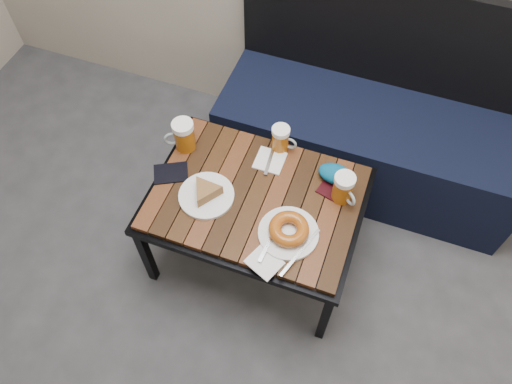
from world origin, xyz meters
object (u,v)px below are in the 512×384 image
(beer_mug_centre, at_px, (281,139))
(passport_burgundy, at_px, (335,185))
(bench, at_px, (369,137))
(plate_bagel, at_px, (289,231))
(cafe_table, at_px, (256,202))
(knit_pouch, at_px, (336,174))
(beer_mug_left, at_px, (184,135))
(plate_pie, at_px, (206,193))
(beer_mug_right, at_px, (343,188))
(passport_navy, at_px, (171,173))

(beer_mug_centre, xyz_separation_m, passport_burgundy, (0.26, -0.11, -0.06))
(bench, height_order, plate_bagel, bench)
(plate_bagel, bearing_deg, cafe_table, 145.15)
(knit_pouch, bearing_deg, passport_burgundy, -73.05)
(beer_mug_left, relative_size, passport_burgundy, 1.03)
(knit_pouch, bearing_deg, plate_pie, -150.36)
(passport_burgundy, height_order, knit_pouch, knit_pouch)
(bench, height_order, beer_mug_right, bench)
(plate_bagel, xyz_separation_m, passport_navy, (-0.53, 0.10, -0.02))
(passport_navy, relative_size, passport_burgundy, 0.98)
(plate_pie, relative_size, passport_burgundy, 1.58)
(passport_navy, bearing_deg, beer_mug_right, 72.49)
(cafe_table, distance_m, passport_navy, 0.36)
(beer_mug_centre, height_order, plate_bagel, beer_mug_centre)
(beer_mug_right, xyz_separation_m, knit_pouch, (-0.05, 0.08, -0.03))
(cafe_table, xyz_separation_m, knit_pouch, (0.27, 0.19, 0.07))
(beer_mug_left, bearing_deg, bench, -172.95)
(beer_mug_left, relative_size, beer_mug_right, 1.09)
(beer_mug_left, bearing_deg, beer_mug_right, 150.30)
(passport_navy, distance_m, knit_pouch, 0.66)
(beer_mug_right, relative_size, plate_bagel, 0.45)
(passport_burgundy, bearing_deg, passport_navy, -150.48)
(beer_mug_left, relative_size, plate_pie, 0.65)
(plate_pie, distance_m, plate_bagel, 0.36)
(beer_mug_centre, xyz_separation_m, plate_bagel, (0.16, -0.38, -0.03))
(bench, height_order, plate_pie, bench)
(plate_pie, bearing_deg, beer_mug_right, 19.63)
(cafe_table, relative_size, knit_pouch, 5.93)
(passport_navy, bearing_deg, passport_burgundy, 76.80)
(knit_pouch, bearing_deg, beer_mug_centre, 163.88)
(beer_mug_left, distance_m, passport_burgundy, 0.65)
(cafe_table, relative_size, beer_mug_centre, 7.01)
(cafe_table, height_order, knit_pouch, knit_pouch)
(beer_mug_right, bearing_deg, passport_navy, -130.02)
(bench, bearing_deg, beer_mug_left, -145.30)
(passport_navy, bearing_deg, plate_bagel, 51.08)
(bench, relative_size, plate_pie, 6.41)
(passport_navy, distance_m, passport_burgundy, 0.66)
(cafe_table, relative_size, beer_mug_left, 5.92)
(passport_navy, bearing_deg, plate_pie, 45.57)
(beer_mug_centre, bearing_deg, beer_mug_right, -24.43)
(cafe_table, xyz_separation_m, passport_burgundy, (0.28, 0.15, 0.05))
(plate_bagel, height_order, passport_burgundy, plate_bagel)
(plate_bagel, relative_size, passport_burgundy, 2.12)
(passport_burgundy, bearing_deg, plate_bagel, -96.75)
(bench, bearing_deg, passport_burgundy, -98.35)
(cafe_table, distance_m, passport_burgundy, 0.32)
(bench, height_order, cafe_table, bench)
(cafe_table, xyz_separation_m, beer_mug_right, (0.31, 0.11, 0.11))
(beer_mug_centre, distance_m, passport_navy, 0.47)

